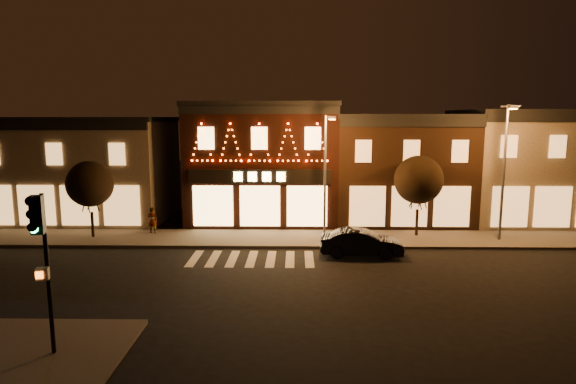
{
  "coord_description": "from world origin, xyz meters",
  "views": [
    {
      "loc": [
        2.31,
        -20.36,
        7.37
      ],
      "look_at": [
        1.89,
        4.0,
        3.54
      ],
      "focal_mm": 30.22,
      "sensor_mm": 36.0,
      "label": 1
    }
  ],
  "objects_px": {
    "traffic_signal_near": "(41,243)",
    "dark_sedan": "(361,243)",
    "streetlamp_mid": "(326,167)",
    "pedestrian": "(152,220)"
  },
  "relations": [
    {
      "from": "traffic_signal_near",
      "to": "pedestrian",
      "type": "height_order",
      "value": "traffic_signal_near"
    },
    {
      "from": "streetlamp_mid",
      "to": "traffic_signal_near",
      "type": "bearing_deg",
      "value": -112.44
    },
    {
      "from": "traffic_signal_near",
      "to": "pedestrian",
      "type": "xyz_separation_m",
      "value": [
        -1.44,
        15.6,
        -2.69
      ]
    },
    {
      "from": "traffic_signal_near",
      "to": "dark_sedan",
      "type": "height_order",
      "value": "traffic_signal_near"
    },
    {
      "from": "dark_sedan",
      "to": "pedestrian",
      "type": "xyz_separation_m",
      "value": [
        -12.41,
        4.28,
        0.25
      ]
    },
    {
      "from": "traffic_signal_near",
      "to": "streetlamp_mid",
      "type": "relative_size",
      "value": 0.68
    },
    {
      "from": "pedestrian",
      "to": "traffic_signal_near",
      "type": "bearing_deg",
      "value": 102.22
    },
    {
      "from": "streetlamp_mid",
      "to": "pedestrian",
      "type": "height_order",
      "value": "streetlamp_mid"
    },
    {
      "from": "traffic_signal_near",
      "to": "streetlamp_mid",
      "type": "xyz_separation_m",
      "value": [
        9.23,
        14.32,
        0.76
      ]
    },
    {
      "from": "traffic_signal_near",
      "to": "streetlamp_mid",
      "type": "bearing_deg",
      "value": 44.82
    }
  ]
}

